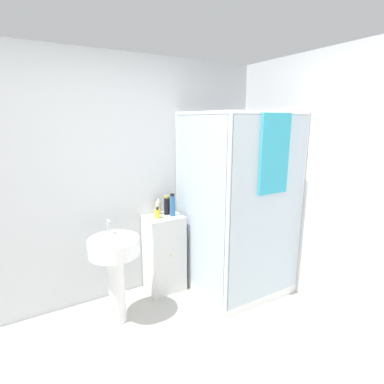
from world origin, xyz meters
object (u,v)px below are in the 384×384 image
soap_dispenser (157,214)px  shampoo_bottle_blue (172,205)px  shampoo_bottle_tall_black (167,205)px  lotion_bottle_white (158,208)px  sink (115,261)px

soap_dispenser → shampoo_bottle_blue: size_ratio=0.50×
soap_dispenser → shampoo_bottle_tall_black: shampoo_bottle_tall_black is taller
shampoo_bottle_tall_black → lotion_bottle_white: (-0.08, 0.06, -0.03)m
shampoo_bottle_tall_black → lotion_bottle_white: size_ratio=1.24×
lotion_bottle_white → shampoo_bottle_tall_black: bearing=-35.5°
sink → shampoo_bottle_blue: bearing=19.4°
shampoo_bottle_tall_black → shampoo_bottle_blue: 0.09m
soap_dispenser → shampoo_bottle_tall_black: bearing=23.7°
sink → shampoo_bottle_blue: 0.84m
soap_dispenser → shampoo_bottle_blue: shampoo_bottle_blue is taller
soap_dispenser → lotion_bottle_white: size_ratio=0.73×
shampoo_bottle_blue → lotion_bottle_white: shampoo_bottle_blue is taller
lotion_bottle_white → shampoo_bottle_blue: bearing=-51.4°
soap_dispenser → shampoo_bottle_blue: (0.17, -0.02, 0.07)m
lotion_bottle_white → sink: bearing=-147.7°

